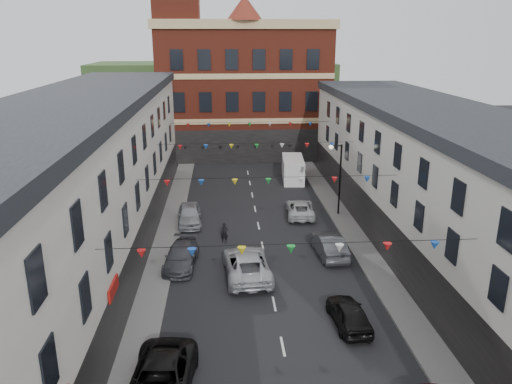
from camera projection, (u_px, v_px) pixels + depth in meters
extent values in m
plane|color=black|center=(274.00, 304.00, 27.75)|extent=(160.00, 160.00, 0.00)
cube|color=#605E5B|center=(153.00, 289.00, 29.18)|extent=(1.80, 64.00, 0.15)
cube|color=#605E5B|center=(384.00, 282.00, 30.08)|extent=(1.80, 64.00, 0.15)
cube|color=beige|center=(52.00, 219.00, 26.44)|extent=(8.00, 56.00, 10.00)
cube|color=black|center=(39.00, 118.00, 24.84)|extent=(8.40, 56.00, 0.70)
cube|color=black|center=(134.00, 274.00, 27.72)|extent=(0.12, 56.00, 3.20)
cube|color=beige|center=(481.00, 217.00, 28.12)|extent=(8.00, 56.00, 9.00)
cube|color=black|center=(493.00, 132.00, 26.67)|extent=(8.40, 56.00, 0.70)
cube|color=black|center=(406.00, 266.00, 28.72)|extent=(0.12, 56.00, 3.20)
cube|color=maroon|center=(243.00, 93.00, 61.69)|extent=(20.00, 12.00, 15.00)
cube|color=tan|center=(243.00, 25.00, 59.30)|extent=(20.60, 12.60, 1.00)
cone|color=maroon|center=(245.00, 8.00, 54.03)|extent=(4.00, 4.00, 2.60)
cube|color=maroon|center=(179.00, 57.00, 57.00)|extent=(5.00, 5.00, 24.00)
cube|color=#2C4420|center=(214.00, 93.00, 85.03)|extent=(40.00, 14.00, 10.00)
cylinder|color=black|center=(340.00, 181.00, 40.62)|extent=(0.14, 0.14, 6.00)
cylinder|color=black|center=(337.00, 146.00, 39.73)|extent=(0.90, 0.10, 0.10)
sphere|color=beige|center=(331.00, 147.00, 39.73)|extent=(0.36, 0.36, 0.36)
imported|color=black|center=(161.00, 381.00, 20.34)|extent=(2.95, 5.73, 1.55)
imported|color=#42434A|center=(181.00, 256.00, 32.10)|extent=(2.31, 4.87, 1.37)
imported|color=#97999F|center=(190.00, 215.00, 39.38)|extent=(2.11, 4.65, 1.55)
imported|color=black|center=(349.00, 313.00, 25.52)|extent=(1.84, 4.07, 1.36)
imported|color=#44464B|center=(329.00, 245.00, 33.72)|extent=(1.92, 4.72, 1.52)
imported|color=silver|center=(300.00, 209.00, 41.13)|extent=(2.50, 4.81, 1.30)
imported|color=silver|center=(247.00, 264.00, 30.77)|extent=(3.08, 5.97, 1.61)
cube|color=white|center=(293.00, 169.00, 51.27)|extent=(2.45, 5.45, 2.35)
imported|color=black|center=(224.00, 233.00, 35.77)|extent=(0.60, 0.44, 1.51)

